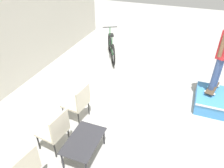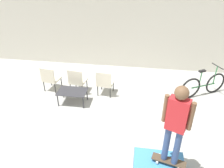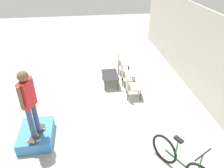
{
  "view_description": "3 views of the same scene",
  "coord_description": "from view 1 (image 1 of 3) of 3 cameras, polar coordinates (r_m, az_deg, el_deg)",
  "views": [
    {
      "loc": [
        -3.49,
        -0.26,
        3.67
      ],
      "look_at": [
        0.57,
        1.31,
        0.8
      ],
      "focal_mm": 35.0,
      "sensor_mm": 36.0,
      "label": 1
    },
    {
      "loc": [
        1.17,
        -4.36,
        4.2
      ],
      "look_at": [
        0.35,
        1.18,
        0.9
      ],
      "focal_mm": 35.0,
      "sensor_mm": 36.0,
      "label": 2
    },
    {
      "loc": [
        6.38,
        0.38,
        4.52
      ],
      "look_at": [
        0.55,
        1.18,
        0.94
      ],
      "focal_mm": 35.0,
      "sensor_mm": 36.0,
      "label": 3
    }
  ],
  "objects": [
    {
      "name": "ground_plane",
      "position": [
        5.07,
        11.9,
        -13.92
      ],
      "size": [
        24.0,
        24.0,
        0.0
      ],
      "primitive_type": "plane",
      "color": "#A8A8A3"
    },
    {
      "name": "skate_ramp_box",
      "position": [
        6.31,
        24.9,
        -3.9
      ],
      "size": [
        1.15,
        0.88,
        0.35
      ],
      "color": "#3D84C6",
      "rests_on": "ground_plane"
    },
    {
      "name": "skateboard_on_ramp",
      "position": [
        6.35,
        24.73,
        -0.91
      ],
      "size": [
        0.75,
        0.37,
        0.07
      ],
      "rotation": [
        0.0,
        0.0,
        -0.25
      ],
      "color": "#473828",
      "rests_on": "skate_ramp_box"
    },
    {
      "name": "person_skater",
      "position": [
        5.86,
        27.27,
        8.12
      ],
      "size": [
        0.53,
        0.33,
        1.84
      ],
      "rotation": [
        0.0,
        0.0,
        -0.39
      ],
      "color": "#384C7A",
      "rests_on": "skateboard_on_ramp"
    },
    {
      "name": "coffee_table",
      "position": [
        4.42,
        -7.39,
        -14.74
      ],
      "size": [
        0.93,
        0.6,
        0.45
      ],
      "color": "#2D2D33",
      "rests_on": "ground_plane"
    },
    {
      "name": "patio_chair_center",
      "position": [
        4.59,
        -14.62,
        -11.41
      ],
      "size": [
        0.58,
        0.58,
        0.93
      ],
      "rotation": [
        0.0,
        0.0,
        3.02
      ],
      "color": "black",
      "rests_on": "ground_plane"
    },
    {
      "name": "patio_chair_right",
      "position": [
        5.18,
        -8.76,
        -4.55
      ],
      "size": [
        0.57,
        0.57,
        0.93
      ],
      "rotation": [
        0.0,
        0.0,
        3.04
      ],
      "color": "black",
      "rests_on": "ground_plane"
    },
    {
      "name": "bicycle",
      "position": [
        8.0,
        -0.18,
        9.31
      ],
      "size": [
        1.61,
        0.9,
        1.07
      ],
      "rotation": [
        0.0,
        0.0,
        0.49
      ],
      "color": "black",
      "rests_on": "ground_plane"
    }
  ]
}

